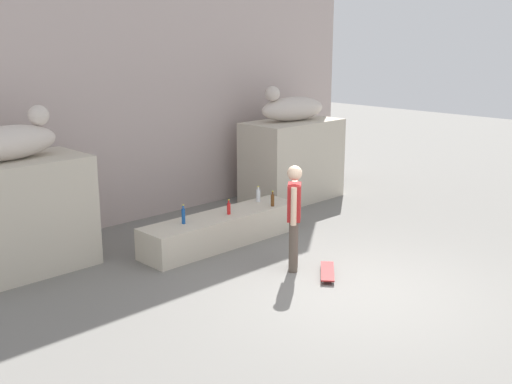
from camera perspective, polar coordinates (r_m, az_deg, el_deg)
The scene contains 13 objects.
ground_plane at distance 9.16m, azimuth 9.08°, elevation -8.94°, with size 40.00×40.00×0.00m, color slate.
facade_wall at distance 12.45m, azimuth -11.34°, elevation 13.16°, with size 11.48×0.60×6.80m, color #BAA8A2.
pedestal_left at distance 10.15m, azimuth -21.31°, elevation -2.14°, with size 2.22×1.20×1.77m, color beige.
pedestal_right at distance 13.73m, azimuth 3.35°, elevation 2.91°, with size 2.22×1.20×1.77m, color beige.
statue_reclining_left at distance 9.92m, azimuth -21.74°, elevation 4.39°, with size 1.66×0.78×0.78m.
statue_reclining_right at distance 13.53m, azimuth 3.30°, elevation 7.75°, with size 1.67×0.83×0.78m.
ledge_block at distance 10.91m, azimuth -3.11°, elevation -3.43°, with size 3.15×0.75×0.54m, color beige.
skater at distance 9.53m, azimuth 3.53°, elevation -1.96°, with size 0.43×0.39×1.67m.
skateboard at distance 9.61m, azimuth 6.60°, elevation -7.29°, with size 0.74×0.67×0.08m.
bottle_brown at distance 11.30m, azimuth 1.54°, elevation -0.74°, with size 0.07×0.07×0.29m.
bottle_blue at distance 10.32m, azimuth -6.71°, elevation -2.18°, with size 0.06×0.06×0.33m.
bottle_clear at distance 11.61m, azimuth 0.21°, elevation -0.30°, with size 0.08×0.08×0.30m.
bottle_red at distance 10.80m, azimuth -2.53°, elevation -1.51°, with size 0.06×0.06×0.27m.
Camera 1 is at (-6.82, -4.95, 3.58)m, focal length 43.36 mm.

